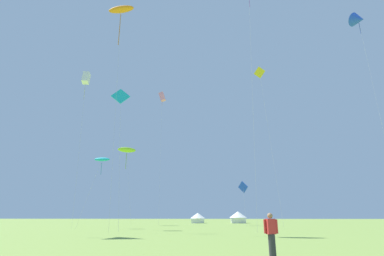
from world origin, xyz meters
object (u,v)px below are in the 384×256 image
Objects in this scene: kite_blue_delta at (358,20)px; kite_lime_parafoil at (127,150)px; kite_yellow_diamond at (260,76)px; festival_tent_left at (238,217)px; kite_purple_diamond at (249,4)px; kite_white_box at (86,78)px; festival_tent_right at (198,217)px; kite_cyan_parafoil at (102,159)px; kite_cyan_diamond at (121,97)px; kite_pink_box at (162,97)px; kite_orange_parafoil at (121,10)px; kite_blue_diamond at (243,187)px; person_spectator at (271,236)px.

kite_blue_delta reaches higher than kite_lime_parafoil.
festival_tent_left is (-2.39, 31.25, -22.02)m from kite_yellow_diamond.
kite_white_box is at bearing 164.90° from kite_purple_diamond.
festival_tent_right is (13.54, 17.28, -13.38)m from kite_lime_parafoil.
kite_cyan_parafoil is 0.41× the size of kite_yellow_diamond.
kite_yellow_diamond is 23.32m from kite_cyan_diamond.
kite_cyan_diamond is at bearing -89.59° from kite_pink_box.
kite_pink_box is at bearing 74.95° from kite_cyan_parafoil.
kite_purple_diamond is at bearing 7.70° from kite_orange_parafoil.
kite_orange_parafoil is at bearing -90.13° from kite_pink_box.
kite_blue_diamond is 0.50× the size of kite_lime_parafoil.
festival_tent_left is at bearing 0.00° from festival_tent_right.
festival_tent_right is at bearing 61.94° from kite_pink_box.
festival_tent_right is at bearing 180.00° from festival_tent_left.
kite_yellow_diamond is at bearing -85.63° from festival_tent_left.
person_spectator is at bearing -52.87° from kite_orange_parafoil.
festival_tent_right is (-9.75, 41.26, -28.05)m from kite_purple_diamond.
kite_blue_delta is at bearing 2.88° from kite_cyan_parafoil.
kite_purple_diamond is 21.55m from kite_cyan_diamond.
festival_tent_left is (0.28, 20.60, -5.12)m from kite_blue_diamond.
kite_purple_diamond is 49.79m from festival_tent_left.
kite_blue_delta is 1.09× the size of kite_purple_diamond.
kite_blue_delta is 8.25× the size of festival_tent_left.
kite_cyan_diamond is (5.38, -9.23, 6.06)m from kite_cyan_parafoil.
kite_purple_diamond is (0.21, -20.66, 22.74)m from kite_blue_diamond.
kite_pink_box is 1.88× the size of kite_lime_parafoil.
kite_cyan_diamond is at bearing -111.84° from festival_tent_left.
kite_white_box is at bearing -175.19° from kite_blue_delta.
festival_tent_right is 0.87× the size of festival_tent_left.
person_spectator is (-2.69, -41.63, -5.81)m from kite_blue_diamond.
kite_cyan_parafoil is 2.39× the size of festival_tent_left.
kite_orange_parafoil is 35.62m from person_spectator.
kite_purple_diamond is 11.85m from kite_yellow_diamond.
festival_tent_left is (17.10, 43.57, -26.16)m from kite_orange_parafoil.
kite_pink_box is at bearing -141.53° from festival_tent_left.
kite_orange_parafoil is 6.63× the size of festival_tent_left.
kite_pink_box is at bearing 106.11° from person_spectator.
kite_orange_parafoil is 1.19× the size of kite_white_box.
kite_white_box is 1.38× the size of kite_cyan_diamond.
kite_orange_parafoil reaches higher than kite_cyan_parafoil.
kite_purple_diamond is at bearing -45.84° from kite_lime_parafoil.
kite_pink_box is 16.80× the size of person_spectator.
festival_tent_right is at bearing 96.28° from person_spectator.
festival_tent_left reaches higher than festival_tent_right.
kite_white_box is 6.36× the size of festival_tent_right.
kite_purple_diamond reaches higher than kite_pink_box.
kite_lime_parafoil is at bearing 103.39° from kite_orange_parafoil.
person_spectator is (14.13, -18.66, -26.84)m from kite_orange_parafoil.
kite_blue_diamond is 0.27× the size of kite_pink_box.
kite_pink_box reaches higher than kite_yellow_diamond.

